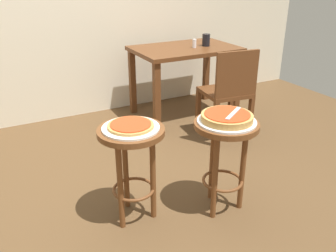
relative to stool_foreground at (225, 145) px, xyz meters
name	(u,v)px	position (x,y,z in m)	size (l,w,h in m)	color
ground_plane	(129,188)	(-0.47, 0.50, -0.47)	(6.00, 6.00, 0.00)	brown
stool_foreground	(225,145)	(0.00, 0.00, 0.00)	(0.40, 0.40, 0.63)	brown
serving_plate_foreground	(227,121)	(0.00, 0.00, 0.16)	(0.36, 0.36, 0.01)	silver
pizza_foreground	(227,117)	(0.00, 0.00, 0.19)	(0.32, 0.32, 0.05)	tan
stool_middle	(132,152)	(-0.55, 0.18, 0.00)	(0.40, 0.40, 0.63)	brown
serving_plate_middle	(131,128)	(-0.55, 0.18, 0.16)	(0.34, 0.34, 0.01)	white
pizza_middle	(131,125)	(-0.55, 0.18, 0.18)	(0.27, 0.27, 0.02)	tan
dining_table	(185,58)	(0.63, 1.59, 0.15)	(1.05, 0.70, 0.74)	#5B3319
cup_near_edge	(206,40)	(0.85, 1.53, 0.33)	(0.08, 0.08, 0.12)	black
condiment_shaker	(194,43)	(0.70, 1.52, 0.31)	(0.04, 0.04, 0.09)	white
wooden_chair	(229,91)	(0.68, 0.87, 0.00)	(0.44, 0.44, 0.85)	#5B3319
pizza_server_knife	(233,113)	(0.03, -0.02, 0.22)	(0.22, 0.02, 0.01)	silver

